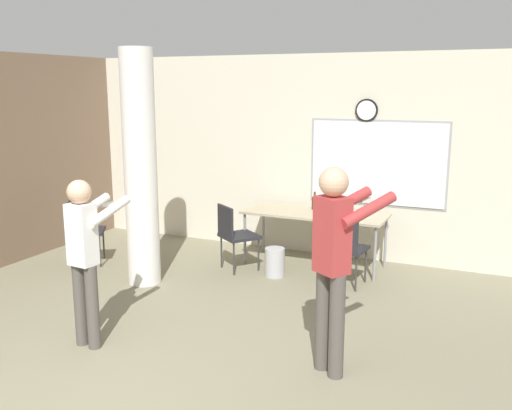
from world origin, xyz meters
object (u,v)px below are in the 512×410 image
object	(u,v)px
bottle_on_table	(315,203)
person_playing_side	(334,255)
folding_table	(315,216)
chair_table_right	(345,245)
chair_by_left_wall	(81,227)
chair_table_left	(235,232)
person_playing_front	(85,250)

from	to	relation	value
bottle_on_table	person_playing_side	size ratio (longest dim) A/B	0.14
folding_table	person_playing_side	world-z (taller)	person_playing_side
folding_table	chair_table_right	bearing A→B (deg)	-47.10
chair_by_left_wall	chair_table_left	world-z (taller)	same
chair_table_right	person_playing_front	size ratio (longest dim) A/B	0.56
folding_table	chair_by_left_wall	bearing A→B (deg)	-157.03
chair_table_left	folding_table	bearing A→B (deg)	35.46
bottle_on_table	chair_table_left	bearing A→B (deg)	-135.32
folding_table	chair_by_left_wall	xyz separation A→B (m)	(-2.88, -1.22, -0.17)
chair_table_left	person_playing_front	size ratio (longest dim) A/B	0.56
bottle_on_table	chair_table_left	distance (m)	1.18
chair_table_right	folding_table	bearing A→B (deg)	132.90
person_playing_side	bottle_on_table	bearing A→B (deg)	111.35
folding_table	person_playing_side	xyz separation A→B (m)	(1.06, -2.72, 0.34)
chair_by_left_wall	chair_table_left	bearing A→B (deg)	16.56
chair_table_right	person_playing_front	bearing A→B (deg)	-124.43
bottle_on_table	person_playing_side	bearing A→B (deg)	-68.65
person_playing_side	folding_table	bearing A→B (deg)	111.36
folding_table	person_playing_side	size ratio (longest dim) A/B	1.08
chair_by_left_wall	person_playing_side	xyz separation A→B (m)	(3.95, -1.50, 0.52)
bottle_on_table	chair_table_left	world-z (taller)	bottle_on_table
chair_table_left	person_playing_front	bearing A→B (deg)	-95.65
bottle_on_table	chair_table_right	bearing A→B (deg)	-50.90
chair_table_left	person_playing_front	distance (m)	2.57
bottle_on_table	chair_table_left	size ratio (longest dim) A/B	0.28
person_playing_front	chair_table_right	bearing A→B (deg)	55.57
chair_table_left	chair_table_right	xyz separation A→B (m)	(1.47, -0.01, 0.00)
folding_table	bottle_on_table	distance (m)	0.23
bottle_on_table	chair_table_right	xyz separation A→B (m)	(0.66, -0.82, -0.31)
person_playing_side	chair_table_right	bearing A→B (deg)	102.73
bottle_on_table	person_playing_front	distance (m)	3.50
chair_table_right	person_playing_side	distance (m)	2.20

